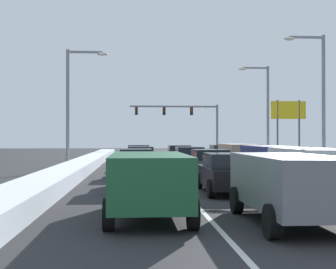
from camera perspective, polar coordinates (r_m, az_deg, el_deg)
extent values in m
plane|color=#28282B|center=(26.44, 3.86, -4.95)|extent=(138.28, 138.28, 0.00)
cube|color=silver|center=(31.94, 5.57, -4.15)|extent=(0.14, 58.50, 0.01)
cube|color=silver|center=(31.55, -0.54, -4.20)|extent=(0.14, 58.50, 0.01)
cube|color=silver|center=(33.22, 14.64, -3.47)|extent=(1.67, 58.50, 0.61)
cube|color=silver|center=(31.65, -10.18, -3.61)|extent=(1.67, 58.50, 0.64)
cube|color=silver|center=(19.91, 16.57, -3.41)|extent=(1.95, 4.90, 1.25)
cube|color=black|center=(17.66, 19.33, -2.90)|extent=(1.56, 0.06, 0.55)
cube|color=red|center=(17.40, 16.95, -4.18)|extent=(0.20, 0.08, 0.28)
cylinder|color=black|center=(21.26, 12.53, -5.05)|extent=(0.25, 0.74, 0.74)
cylinder|color=black|center=(21.88, 17.35, -4.91)|extent=(0.25, 0.74, 0.74)
cylinder|color=black|center=(18.04, 15.64, -5.88)|extent=(0.25, 0.74, 0.74)
cube|color=navy|center=(25.61, 12.04, -2.74)|extent=(1.95, 4.90, 1.25)
cube|color=black|center=(23.30, 13.69, -2.30)|extent=(1.56, 0.06, 0.55)
cube|color=red|center=(23.10, 11.83, -3.25)|extent=(0.20, 0.08, 0.28)
cube|color=red|center=(23.57, 15.49, -3.19)|extent=(0.20, 0.08, 0.28)
cylinder|color=black|center=(27.05, 9.09, -4.05)|extent=(0.25, 0.74, 0.74)
cylinder|color=black|center=(27.55, 12.97, -3.98)|extent=(0.25, 0.74, 0.74)
cylinder|color=black|center=(23.76, 10.97, -4.56)|extent=(0.25, 0.74, 0.74)
cylinder|color=black|center=(24.32, 15.33, -4.46)|extent=(0.25, 0.74, 0.74)
cube|color=#937F60|center=(32.47, 8.51, -2.25)|extent=(1.95, 4.90, 1.25)
cube|color=black|center=(30.12, 9.51, -1.87)|extent=(1.56, 0.06, 0.55)
cube|color=red|center=(29.96, 8.05, -2.60)|extent=(0.20, 0.08, 0.28)
cube|color=red|center=(30.33, 10.94, -2.57)|extent=(0.20, 0.08, 0.28)
cylinder|color=black|center=(33.97, 6.31, -3.31)|extent=(0.25, 0.74, 0.74)
cylinder|color=black|center=(34.37, 9.45, -3.27)|extent=(0.25, 0.74, 0.74)
cylinder|color=black|center=(30.64, 7.46, -3.62)|extent=(0.25, 0.74, 0.74)
cylinder|color=black|center=(31.08, 10.92, -3.58)|extent=(0.25, 0.74, 0.74)
cube|color=maroon|center=(39.22, 6.42, -2.54)|extent=(1.82, 4.50, 0.70)
cube|color=black|center=(39.06, 6.46, -1.66)|extent=(1.64, 2.20, 0.55)
cube|color=red|center=(36.93, 5.98, -2.48)|extent=(0.24, 0.08, 0.14)
cube|color=red|center=(37.20, 8.08, -2.47)|extent=(0.24, 0.08, 0.14)
cylinder|color=black|center=(40.61, 4.78, -2.89)|extent=(0.22, 0.66, 0.66)
cylinder|color=black|center=(40.92, 7.25, -2.87)|extent=(0.22, 0.66, 0.66)
cylinder|color=black|center=(37.56, 5.51, -3.09)|extent=(0.22, 0.66, 0.66)
cylinder|color=black|center=(37.89, 8.17, -3.06)|extent=(0.22, 0.66, 0.66)
cube|color=slate|center=(11.93, 14.52, -5.45)|extent=(1.95, 4.90, 1.25)
cube|color=black|center=(9.66, 19.09, -5.00)|extent=(1.56, 0.06, 0.55)
cube|color=red|center=(9.43, 14.68, -7.41)|extent=(0.20, 0.08, 0.28)
cylinder|color=black|center=(13.39, 8.26, -7.81)|extent=(0.25, 0.74, 0.74)
cylinder|color=black|center=(13.92, 16.04, -7.52)|extent=(0.25, 0.74, 0.74)
cylinder|color=black|center=(10.13, 12.44, -10.22)|extent=(0.25, 0.74, 0.74)
cube|color=black|center=(18.22, 7.18, -5.01)|extent=(1.82, 4.50, 0.70)
cube|color=black|center=(18.04, 7.27, -3.14)|extent=(1.64, 2.20, 0.55)
cube|color=red|center=(15.93, 6.28, -5.25)|extent=(0.24, 0.08, 0.14)
cube|color=red|center=(16.24, 11.11, -5.15)|extent=(0.24, 0.08, 0.14)
cylinder|color=black|center=(19.63, 3.73, -5.56)|extent=(0.22, 0.66, 0.66)
cylinder|color=black|center=(19.95, 8.83, -5.48)|extent=(0.22, 0.66, 0.66)
cylinder|color=black|center=(16.58, 5.20, -6.52)|extent=(0.22, 0.66, 0.66)
cylinder|color=black|center=(16.95, 11.18, -6.38)|extent=(0.22, 0.66, 0.66)
cube|color=#38383D|center=(24.09, 5.03, -3.89)|extent=(1.82, 4.50, 0.70)
cube|color=black|center=(23.91, 5.09, -2.46)|extent=(1.64, 2.20, 0.55)
cube|color=red|center=(21.81, 4.15, -3.94)|extent=(0.24, 0.08, 0.14)
cube|color=red|center=(22.05, 7.72, -3.90)|extent=(0.24, 0.08, 0.14)
cylinder|color=black|center=(25.52, 2.50, -4.37)|extent=(0.22, 0.66, 0.66)
cylinder|color=black|center=(25.79, 6.45, -4.32)|extent=(0.22, 0.66, 0.66)
cylinder|color=black|center=(22.45, 3.41, -4.91)|extent=(0.22, 0.66, 0.66)
cylinder|color=black|center=(22.75, 7.87, -4.85)|extent=(0.22, 0.66, 0.66)
cube|color=#B7BABF|center=(30.58, 2.56, -3.15)|extent=(1.82, 4.50, 0.70)
cube|color=black|center=(30.40, 2.60, -2.02)|extent=(1.64, 2.20, 0.55)
cube|color=red|center=(28.31, 1.69, -3.12)|extent=(0.24, 0.08, 0.14)
cube|color=red|center=(28.48, 4.46, -3.11)|extent=(0.24, 0.08, 0.14)
cylinder|color=black|center=(32.04, 0.66, -3.56)|extent=(0.22, 0.66, 0.66)
cylinder|color=black|center=(32.24, 3.82, -3.54)|extent=(0.22, 0.66, 0.66)
cylinder|color=black|center=(28.96, 1.17, -3.89)|extent=(0.22, 0.66, 0.66)
cylinder|color=black|center=(29.18, 4.66, -3.87)|extent=(0.22, 0.66, 0.66)
cube|color=maroon|center=(36.92, 1.33, -2.67)|extent=(1.82, 4.50, 0.70)
cube|color=black|center=(36.75, 1.35, -1.74)|extent=(1.64, 2.20, 0.55)
cube|color=red|center=(34.67, 0.53, -2.62)|extent=(0.24, 0.08, 0.14)
cube|color=red|center=(34.81, 2.80, -2.61)|extent=(0.24, 0.08, 0.14)
cylinder|color=black|center=(38.41, -0.21, -3.03)|extent=(0.22, 0.66, 0.66)
cylinder|color=black|center=(38.57, 2.43, -3.02)|extent=(0.22, 0.66, 0.66)
cylinder|color=black|center=(35.32, 0.13, -3.26)|extent=(0.22, 0.66, 0.66)
cylinder|color=black|center=(35.49, 3.00, -3.25)|extent=(0.22, 0.66, 0.66)
cube|color=#1E5633|center=(12.47, -2.33, -5.25)|extent=(1.95, 4.90, 1.25)
cube|color=black|center=(10.04, -1.91, -4.85)|extent=(1.56, 0.06, 0.55)
cube|color=red|center=(10.09, -6.38, -6.96)|extent=(0.20, 0.08, 0.28)
cube|color=red|center=(10.15, 2.52, -6.93)|extent=(0.20, 0.08, 0.28)
cylinder|color=black|center=(14.23, -6.42, -7.37)|extent=(0.25, 0.74, 0.74)
cylinder|color=black|center=(14.28, 1.33, -7.35)|extent=(0.25, 0.74, 0.74)
cylinder|color=black|center=(10.87, -7.16, -9.55)|extent=(0.25, 0.74, 0.74)
cylinder|color=black|center=(10.94, 3.02, -9.49)|extent=(0.25, 0.74, 0.74)
cube|color=silver|center=(19.06, -4.04, -4.81)|extent=(1.82, 4.50, 0.70)
cube|color=black|center=(18.87, -4.04, -3.02)|extent=(1.64, 2.20, 0.55)
cube|color=red|center=(16.87, -6.39, -4.98)|extent=(0.24, 0.08, 0.14)
cube|color=red|center=(16.87, -1.68, -4.98)|extent=(0.24, 0.08, 0.14)
cylinder|color=black|center=(20.64, -6.52, -5.31)|extent=(0.22, 0.66, 0.66)
cylinder|color=black|center=(20.64, -1.56, -5.31)|extent=(0.22, 0.66, 0.66)
cylinder|color=black|center=(17.56, -6.96, -6.17)|extent=(0.22, 0.66, 0.66)
cylinder|color=black|center=(17.56, -1.11, -6.18)|extent=(0.22, 0.66, 0.66)
cube|color=navy|center=(25.19, -3.87, -3.73)|extent=(1.82, 4.50, 0.70)
cube|color=black|center=(25.01, -3.87, -2.37)|extent=(1.64, 2.20, 0.55)
cube|color=red|center=(23.00, -5.58, -3.75)|extent=(0.24, 0.08, 0.14)
cube|color=red|center=(23.00, -2.12, -3.76)|extent=(0.24, 0.08, 0.14)
cylinder|color=black|center=(26.77, -5.79, -4.18)|extent=(0.22, 0.66, 0.66)
cylinder|color=black|center=(26.78, -1.97, -4.18)|extent=(0.22, 0.66, 0.66)
cylinder|color=black|center=(23.68, -6.02, -4.68)|extent=(0.22, 0.66, 0.66)
cylinder|color=black|center=(23.69, -1.70, -4.68)|extent=(0.22, 0.66, 0.66)
cube|color=#937F60|center=(31.40, -3.34, -3.07)|extent=(1.82, 4.50, 0.70)
cube|color=black|center=(31.22, -3.33, -1.98)|extent=(1.64, 2.20, 0.55)
cube|color=red|center=(29.19, -4.64, -3.04)|extent=(0.24, 0.08, 0.14)
cube|color=red|center=(29.21, -1.93, -3.04)|extent=(0.24, 0.08, 0.14)
cylinder|color=black|center=(32.96, -4.92, -3.47)|extent=(0.22, 0.66, 0.66)
cylinder|color=black|center=(32.98, -1.82, -3.47)|extent=(0.22, 0.66, 0.66)
cylinder|color=black|center=(29.87, -5.01, -3.79)|extent=(0.22, 0.66, 0.66)
cylinder|color=black|center=(29.89, -1.59, -3.79)|extent=(0.22, 0.66, 0.66)
cube|color=maroon|center=(38.06, -3.59, -2.60)|extent=(1.82, 4.50, 0.70)
cube|color=black|center=(37.90, -3.58, -1.70)|extent=(1.64, 2.20, 0.55)
cube|color=red|center=(35.86, -4.66, -2.55)|extent=(0.24, 0.08, 0.14)
cube|color=red|center=(35.87, -2.45, -2.55)|extent=(0.24, 0.08, 0.14)
cylinder|color=black|center=(39.63, -4.89, -2.95)|extent=(0.22, 0.66, 0.66)
cylinder|color=black|center=(39.64, -2.32, -2.95)|extent=(0.22, 0.66, 0.66)
cylinder|color=black|center=(36.53, -4.97, -3.17)|extent=(0.22, 0.66, 0.66)
cylinder|color=black|center=(36.55, -2.17, -3.17)|extent=(0.22, 0.66, 0.66)
cylinder|color=slate|center=(58.92, 5.94, 0.58)|extent=(0.28, 0.28, 6.20)
cube|color=slate|center=(58.34, 0.70, 3.39)|extent=(10.80, 0.20, 0.20)
cube|color=black|center=(58.53, 2.85, 2.82)|extent=(0.34, 0.34, 0.95)
sphere|color=red|center=(58.36, 2.87, 3.11)|extent=(0.22, 0.22, 0.22)
sphere|color=#593F0C|center=(58.35, 2.87, 2.83)|extent=(0.22, 0.22, 0.22)
sphere|color=#0C3819|center=(58.33, 2.87, 2.55)|extent=(0.22, 0.22, 0.22)
cube|color=black|center=(58.22, -0.48, 2.83)|extent=(0.34, 0.34, 0.95)
sphere|color=red|center=(58.05, -0.47, 3.13)|extent=(0.22, 0.22, 0.22)
sphere|color=#593F0C|center=(58.03, -0.47, 2.84)|extent=(0.22, 0.22, 0.22)
sphere|color=#0C3819|center=(58.02, -0.47, 2.56)|extent=(0.22, 0.22, 0.22)
cube|color=black|center=(58.11, -3.83, 2.84)|extent=(0.34, 0.34, 0.95)
sphere|color=red|center=(57.94, -3.83, 3.13)|extent=(0.22, 0.22, 0.22)
sphere|color=#593F0C|center=(57.92, -3.83, 2.85)|extent=(0.22, 0.22, 0.22)
sphere|color=#0C3819|center=(57.91, -3.83, 2.57)|extent=(0.22, 0.22, 0.22)
cylinder|color=gray|center=(31.16, 18.23, 3.61)|extent=(0.22, 0.22, 8.52)
cube|color=gray|center=(31.32, 16.32, 11.18)|extent=(2.20, 0.14, 0.14)
ellipsoid|color=#EAE5C6|center=(30.94, 14.37, 11.13)|extent=(0.70, 0.36, 0.24)
cylinder|color=gray|center=(41.04, 11.95, 2.39)|extent=(0.22, 0.22, 8.17)
cube|color=gray|center=(41.13, 10.45, 7.89)|extent=(2.20, 0.14, 0.14)
ellipsoid|color=#EAE5C6|center=(40.86, 8.95, 7.80)|extent=(0.70, 0.36, 0.24)
cylinder|color=gray|center=(30.95, -11.99, 2.91)|extent=(0.22, 0.22, 7.75)
cube|color=gray|center=(31.26, -9.95, 9.75)|extent=(2.20, 0.14, 0.14)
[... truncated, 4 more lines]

